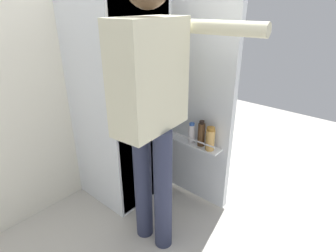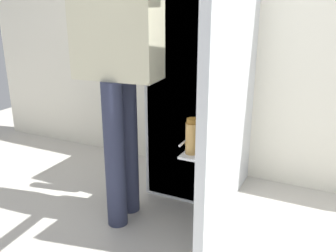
{
  "view_description": "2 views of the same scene",
  "coord_description": "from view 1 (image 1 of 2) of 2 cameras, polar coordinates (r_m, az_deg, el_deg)",
  "views": [
    {
      "loc": [
        -1.34,
        -1.13,
        1.56
      ],
      "look_at": [
        -0.01,
        0.02,
        0.77
      ],
      "focal_mm": 29.41,
      "sensor_mm": 36.0,
      "label": 1
    },
    {
      "loc": [
        0.86,
        -1.78,
        1.27
      ],
      "look_at": [
        0.04,
        -0.07,
        0.64
      ],
      "focal_mm": 39.37,
      "sensor_mm": 36.0,
      "label": 2
    }
  ],
  "objects": [
    {
      "name": "refrigerator",
      "position": [
        2.24,
        -8.49,
        4.85
      ],
      "size": [
        0.64,
        1.13,
        1.66
      ],
      "color": "silver",
      "rests_on": "ground_plane"
    },
    {
      "name": "ground_plane",
      "position": [
        2.35,
        0.48,
        -17.53
      ],
      "size": [
        5.92,
        5.92,
        0.0
      ],
      "primitive_type": "plane",
      "color": "#B7B2A8"
    },
    {
      "name": "person",
      "position": [
        1.59,
        -3.47,
        6.11
      ],
      "size": [
        0.62,
        0.78,
        1.75
      ],
      "color": "#2D334C",
      "rests_on": "ground_plane"
    },
    {
      "name": "kitchen_wall",
      "position": [
        2.43,
        -15.82,
        14.99
      ],
      "size": [
        4.4,
        0.1,
        2.42
      ],
      "primitive_type": "cube",
      "color": "silver",
      "rests_on": "ground_plane"
    }
  ]
}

